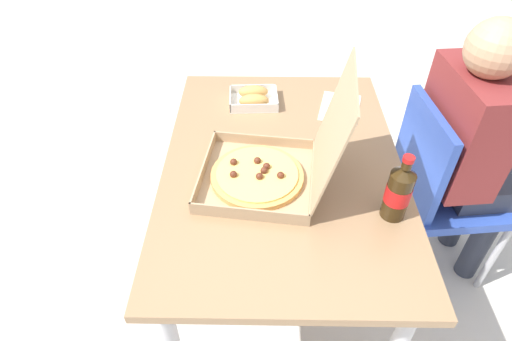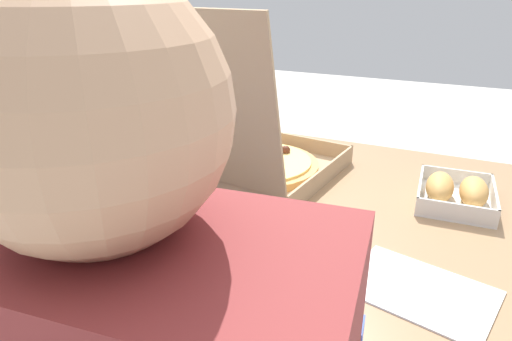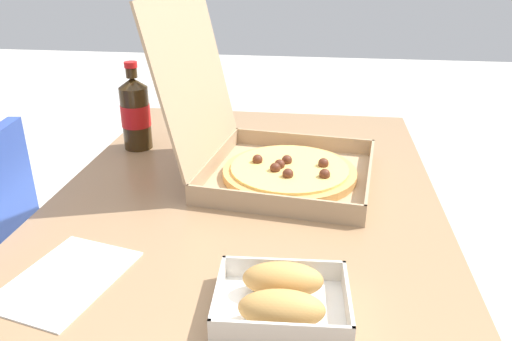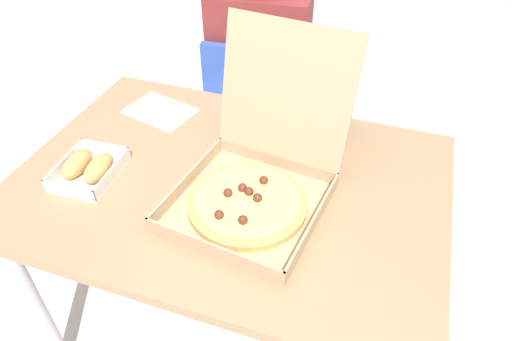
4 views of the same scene
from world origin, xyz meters
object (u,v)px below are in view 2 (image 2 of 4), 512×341
bread_side_box (456,191)px  cola_bottle (87,188)px  paper_menu (419,290)px  pizza_box_open (248,156)px

bread_side_box → cola_bottle: 0.74m
cola_bottle → paper_menu: 0.58m
pizza_box_open → cola_bottle: pizza_box_open is taller
bread_side_box → paper_menu: bread_side_box is taller
bread_side_box → paper_menu: bearing=84.8°
pizza_box_open → bread_side_box: (-0.46, -0.06, -0.03)m
paper_menu → cola_bottle: bearing=21.3°
cola_bottle → paper_menu: (-0.57, -0.08, -0.09)m
bread_side_box → paper_menu: (0.03, 0.34, -0.02)m
pizza_box_open → paper_menu: bearing=146.4°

